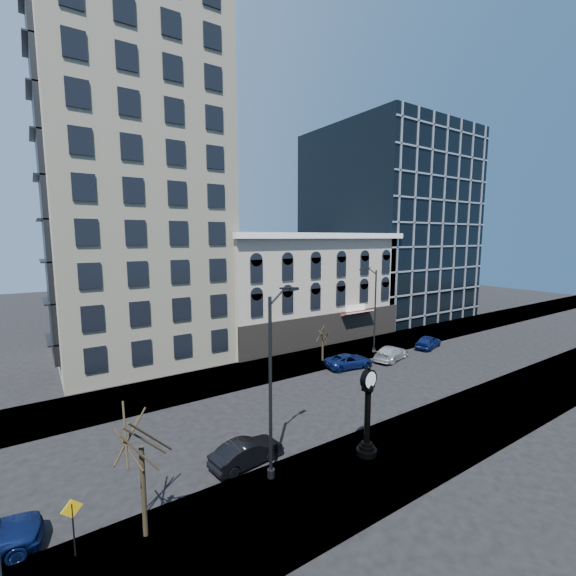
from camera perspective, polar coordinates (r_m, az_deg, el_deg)
ground at (r=28.61m, az=1.19°, el=-17.30°), size 160.00×160.00×0.00m
sidewalk_far at (r=34.94m, az=-6.55°, el=-12.54°), size 160.00×6.00×0.12m
sidewalk_near at (r=23.26m, az=13.63°, el=-23.61°), size 160.00×6.00×0.12m
cream_tower at (r=41.74m, az=-22.12°, el=17.06°), size 15.90×15.40×42.50m
victorian_row at (r=46.27m, az=2.08°, el=0.03°), size 22.60×11.19×12.50m
glass_office at (r=63.12m, az=14.40°, el=9.07°), size 20.00×20.15×28.00m
street_clock at (r=22.48m, az=11.69°, el=-17.94°), size 1.14×1.14×5.04m
street_lamp_near at (r=18.92m, az=-1.29°, el=-6.54°), size 2.41×1.05×9.66m
street_lamp_far at (r=39.83m, az=12.17°, el=0.08°), size 2.35×0.43×9.09m
bare_tree_near at (r=16.81m, az=-21.06°, el=-18.65°), size 3.55×3.55×6.10m
bare_tree_far at (r=37.42m, az=5.18°, el=-6.31°), size 2.30×2.30×3.95m
warning_sign at (r=18.40m, az=-29.30°, el=-27.50°), size 0.75×0.18×2.32m
car_near_b at (r=22.33m, az=-6.14°, el=-23.05°), size 4.18×1.89×1.33m
car_far_a at (r=36.74m, az=9.03°, el=-10.61°), size 4.88×2.85×1.28m
car_far_b at (r=39.79m, az=15.02°, el=-9.29°), size 5.08×3.17×1.37m
car_far_c at (r=45.08m, az=20.05°, el=-7.48°), size 4.42×2.71×1.41m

